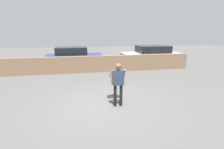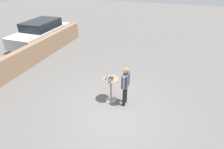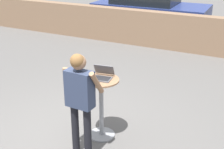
% 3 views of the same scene
% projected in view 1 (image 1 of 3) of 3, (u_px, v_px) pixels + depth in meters
% --- Properties ---
extents(ground_plane, '(50.00, 50.00, 0.00)m').
position_uv_depth(ground_plane, '(106.00, 104.00, 6.57)').
color(ground_plane, '#5B5956').
extents(pavement_kerb, '(13.48, 0.35, 1.08)m').
position_uv_depth(pavement_kerb, '(93.00, 64.00, 11.57)').
color(pavement_kerb, '#84664C').
rests_on(pavement_kerb, ground_plane).
extents(cafe_table, '(0.56, 0.56, 1.01)m').
position_uv_depth(cafe_table, '(115.00, 86.00, 6.82)').
color(cafe_table, gray).
rests_on(cafe_table, ground_plane).
extents(laptop, '(0.36, 0.35, 0.19)m').
position_uv_depth(laptop, '(115.00, 74.00, 6.76)').
color(laptop, '#515156').
rests_on(laptop, cafe_table).
extents(coffee_mug, '(0.11, 0.08, 0.09)m').
position_uv_depth(coffee_mug, '(110.00, 75.00, 6.63)').
color(coffee_mug, '#336084').
rests_on(coffee_mug, cafe_table).
extents(standing_person, '(0.54, 0.34, 1.59)m').
position_uv_depth(standing_person, '(118.00, 80.00, 6.18)').
color(standing_person, black).
rests_on(standing_person, ground_plane).
extents(parked_car_near_street, '(4.03, 1.86, 1.55)m').
position_uv_depth(parked_car_near_street, '(74.00, 57.00, 12.80)').
color(parked_car_near_street, navy).
rests_on(parked_car_near_street, ground_plane).
extents(parked_car_further_down, '(4.43, 2.01, 1.57)m').
position_uv_depth(parked_car_further_down, '(151.00, 55.00, 13.76)').
color(parked_car_further_down, silver).
rests_on(parked_car_further_down, ground_plane).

